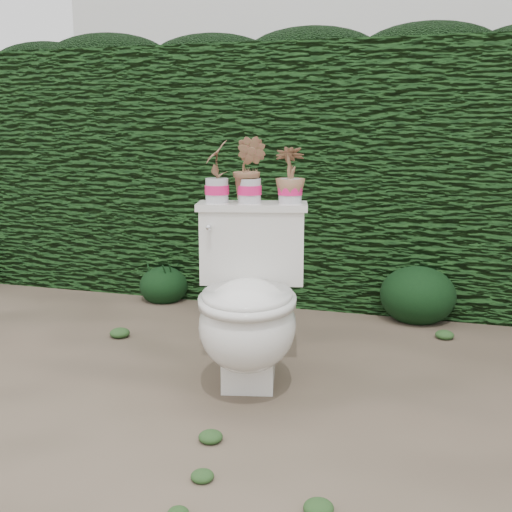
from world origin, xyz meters
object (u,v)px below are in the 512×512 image
(toilet, at_px, (249,307))
(potted_plant_left, at_px, (217,173))
(potted_plant_center, at_px, (249,171))
(potted_plant_right, at_px, (290,177))

(toilet, xyz_separation_m, potted_plant_left, (-0.21, 0.20, 0.55))
(potted_plant_left, xyz_separation_m, potted_plant_center, (0.14, 0.03, 0.01))
(potted_plant_center, height_order, potted_plant_right, potted_plant_center)
(potted_plant_left, height_order, potted_plant_center, potted_plant_center)
(toilet, relative_size, potted_plant_right, 3.25)
(toilet, bearing_deg, potted_plant_center, 93.01)
(potted_plant_center, bearing_deg, potted_plant_left, -152.48)
(potted_plant_left, distance_m, potted_plant_right, 0.33)
(potted_plant_left, bearing_deg, potted_plant_center, 87.18)
(potted_plant_left, distance_m, potted_plant_center, 0.15)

